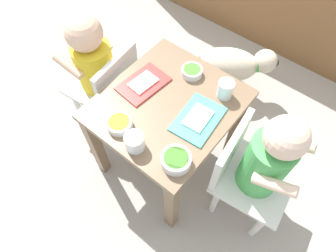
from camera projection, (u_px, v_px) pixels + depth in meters
name	position (u px, v px, depth m)	size (l,w,h in m)	color
ground_plane	(168.00, 158.00, 1.52)	(7.00, 7.00, 0.00)	#9E998E
dining_table	(168.00, 117.00, 1.20)	(0.49, 0.54, 0.47)	#7A6047
seated_child_left	(96.00, 64.00, 1.30)	(0.31, 0.31, 0.66)	silver
seated_child_right	(263.00, 162.00, 1.03)	(0.31, 0.31, 0.69)	silver
dog	(232.00, 65.00, 1.60)	(0.42, 0.34, 0.31)	beige
food_tray_left	(143.00, 83.00, 1.17)	(0.15, 0.21, 0.02)	red
food_tray_right	(198.00, 119.00, 1.08)	(0.16, 0.21, 0.02)	#4CC6BC
water_cup_left	(225.00, 90.00, 1.12)	(0.06, 0.06, 0.07)	white
water_cup_right	(135.00, 143.00, 1.00)	(0.07, 0.07, 0.06)	white
cereal_bowl_right_side	(192.00, 71.00, 1.19)	(0.09, 0.09, 0.03)	white
veggie_bowl_near	(119.00, 124.00, 1.05)	(0.09, 0.09, 0.03)	white
veggie_bowl_far	(176.00, 160.00, 0.97)	(0.10, 0.10, 0.04)	white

